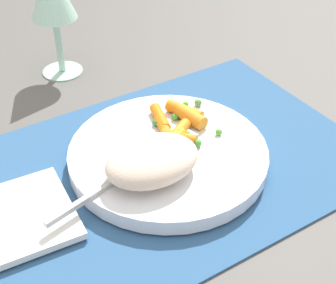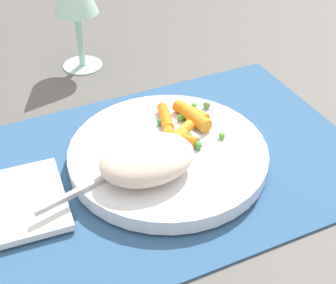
% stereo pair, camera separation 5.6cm
% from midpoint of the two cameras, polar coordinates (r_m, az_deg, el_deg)
% --- Properties ---
extents(ground_plane, '(2.40, 2.40, 0.00)m').
position_cam_midpoint_polar(ground_plane, '(0.59, 2.69, -2.70)').
color(ground_plane, '#565451').
extents(placemat, '(0.46, 0.32, 0.01)m').
position_cam_midpoint_polar(placemat, '(0.59, 2.70, -2.48)').
color(placemat, '#2D5684').
rests_on(placemat, ground_plane).
extents(plate, '(0.23, 0.23, 0.02)m').
position_cam_midpoint_polar(plate, '(0.58, 2.74, -1.58)').
color(plate, white).
rests_on(plate, placemat).
extents(rice_mound, '(0.11, 0.08, 0.04)m').
position_cam_midpoint_polar(rice_mound, '(0.53, 0.63, -2.06)').
color(rice_mound, beige).
rests_on(rice_mound, plate).
extents(carrot_portion, '(0.08, 0.09, 0.02)m').
position_cam_midpoint_polar(carrot_portion, '(0.60, 4.21, 1.84)').
color(carrot_portion, orange).
rests_on(carrot_portion, plate).
extents(pea_scatter, '(0.08, 0.09, 0.01)m').
position_cam_midpoint_polar(pea_scatter, '(0.61, 5.34, 1.88)').
color(pea_scatter, green).
rests_on(pea_scatter, plate).
extents(fork, '(0.21, 0.06, 0.01)m').
position_cam_midpoint_polar(fork, '(0.56, -0.58, -2.37)').
color(fork, '#B9B9B9').
rests_on(fork, plate).
extents(napkin, '(0.11, 0.12, 0.01)m').
position_cam_midpoint_polar(napkin, '(0.55, -13.94, -6.61)').
color(napkin, white).
rests_on(napkin, placemat).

